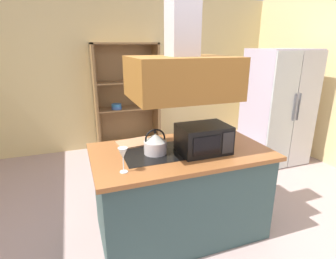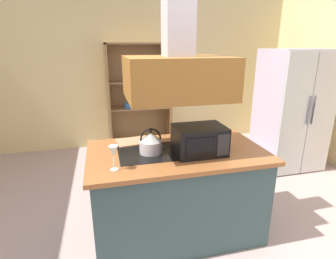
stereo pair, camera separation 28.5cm
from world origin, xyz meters
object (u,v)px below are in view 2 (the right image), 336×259
fruit_bowl (217,132)px  dish_cabinet (139,103)px  cutting_board (134,142)px  microwave (199,140)px  wine_glass_on_counter (113,152)px  kettle (151,143)px  refrigerator (291,110)px

fruit_bowl → dish_cabinet: bearing=103.4°
cutting_board → microwave: 0.71m
dish_cabinet → cutting_board: (-0.37, -2.23, 0.07)m
wine_glass_on_counter → kettle: bearing=38.6°
refrigerator → microwave: (-1.96, -1.24, 0.13)m
cutting_board → refrigerator: bearing=17.9°
wine_glass_on_counter → cutting_board: bearing=69.0°
cutting_board → fruit_bowl: (0.91, -0.03, 0.04)m
refrigerator → fruit_bowl: size_ratio=8.69×
kettle → cutting_board: (-0.12, 0.32, -0.09)m
fruit_bowl → microwave: bearing=-131.6°
cutting_board → dish_cabinet: bearing=80.6°
dish_cabinet → cutting_board: size_ratio=5.57×
dish_cabinet → kettle: (-0.25, -2.55, 0.16)m
refrigerator → cutting_board: (-2.51, -0.81, 0.01)m
dish_cabinet → kettle: size_ratio=8.03×
cutting_board → microwave: bearing=-37.8°
refrigerator → dish_cabinet: dish_cabinet is taller
refrigerator → dish_cabinet: size_ratio=0.95×
cutting_board → wine_glass_on_counter: (-0.23, -0.59, 0.14)m
kettle → microwave: (0.43, -0.11, 0.03)m
cutting_board → fruit_bowl: 0.91m
refrigerator → fruit_bowl: (-1.60, -0.84, 0.05)m
refrigerator → wine_glass_on_counter: 3.08m
refrigerator → kettle: refrigerator is taller
wine_glass_on_counter → fruit_bowl: bearing=26.4°
microwave → fruit_bowl: 0.54m
dish_cabinet → microwave: dish_cabinet is taller
kettle → wine_glass_on_counter: size_ratio=1.14×
wine_glass_on_counter → fruit_bowl: size_ratio=0.99×
dish_cabinet → cutting_board: bearing=-99.4°
kettle → fruit_bowl: kettle is taller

